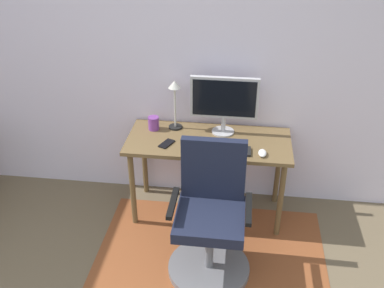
{
  "coord_description": "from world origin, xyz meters",
  "views": [
    {
      "loc": [
        0.69,
        -1.13,
        2.42
      ],
      "look_at": [
        0.35,
        1.6,
        0.81
      ],
      "focal_mm": 41.3,
      "sensor_mm": 36.0,
      "label": 1
    }
  ],
  "objects_px": {
    "keyboard": "(222,150)",
    "cell_phone": "(167,144)",
    "computer_mouse": "(262,153)",
    "office_chair": "(210,225)",
    "monitor": "(224,100)",
    "desk_lamp": "(175,96)",
    "coffee_cup": "(154,123)",
    "desk": "(208,149)"
  },
  "relations": [
    {
      "from": "cell_phone",
      "to": "computer_mouse",
      "type": "bearing_deg",
      "value": 18.73
    },
    {
      "from": "monitor",
      "to": "coffee_cup",
      "type": "xyz_separation_m",
      "value": [
        -0.56,
        -0.02,
        -0.23
      ]
    },
    {
      "from": "computer_mouse",
      "to": "desk_lamp",
      "type": "height_order",
      "value": "desk_lamp"
    },
    {
      "from": "coffee_cup",
      "to": "desk_lamp",
      "type": "bearing_deg",
      "value": 15.27
    },
    {
      "from": "computer_mouse",
      "to": "desk_lamp",
      "type": "bearing_deg",
      "value": 154.08
    },
    {
      "from": "monitor",
      "to": "computer_mouse",
      "type": "xyz_separation_m",
      "value": [
        0.31,
        -0.31,
        -0.27
      ]
    },
    {
      "from": "desk",
      "to": "office_chair",
      "type": "xyz_separation_m",
      "value": [
        0.08,
        -0.62,
        -0.24
      ]
    },
    {
      "from": "desk",
      "to": "keyboard",
      "type": "xyz_separation_m",
      "value": [
        0.11,
        -0.15,
        0.09
      ]
    },
    {
      "from": "keyboard",
      "to": "office_chair",
      "type": "xyz_separation_m",
      "value": [
        -0.04,
        -0.47,
        -0.33
      ]
    },
    {
      "from": "desk",
      "to": "desk_lamp",
      "type": "xyz_separation_m",
      "value": [
        -0.29,
        0.16,
        0.37
      ]
    },
    {
      "from": "office_chair",
      "to": "cell_phone",
      "type": "bearing_deg",
      "value": 127.05
    },
    {
      "from": "desk_lamp",
      "to": "office_chair",
      "type": "relative_size",
      "value": 0.42
    },
    {
      "from": "monitor",
      "to": "office_chair",
      "type": "bearing_deg",
      "value": -92.02
    },
    {
      "from": "office_chair",
      "to": "desk",
      "type": "bearing_deg",
      "value": 96.92
    },
    {
      "from": "desk_lamp",
      "to": "computer_mouse",
      "type": "bearing_deg",
      "value": -25.92
    },
    {
      "from": "computer_mouse",
      "to": "cell_phone",
      "type": "relative_size",
      "value": 0.74
    },
    {
      "from": "keyboard",
      "to": "office_chair",
      "type": "bearing_deg",
      "value": -94.48
    },
    {
      "from": "coffee_cup",
      "to": "cell_phone",
      "type": "xyz_separation_m",
      "value": [
        0.15,
        -0.23,
        -0.05
      ]
    },
    {
      "from": "monitor",
      "to": "coffee_cup",
      "type": "bearing_deg",
      "value": -178.22
    },
    {
      "from": "monitor",
      "to": "office_chair",
      "type": "height_order",
      "value": "monitor"
    },
    {
      "from": "monitor",
      "to": "desk_lamp",
      "type": "xyz_separation_m",
      "value": [
        -0.39,
        0.03,
        0.0
      ]
    },
    {
      "from": "coffee_cup",
      "to": "keyboard",
      "type": "bearing_deg",
      "value": -25.42
    },
    {
      "from": "monitor",
      "to": "coffee_cup",
      "type": "distance_m",
      "value": 0.61
    },
    {
      "from": "desk",
      "to": "keyboard",
      "type": "height_order",
      "value": "keyboard"
    },
    {
      "from": "desk",
      "to": "desk_lamp",
      "type": "distance_m",
      "value": 0.5
    },
    {
      "from": "keyboard",
      "to": "coffee_cup",
      "type": "relative_size",
      "value": 3.92
    },
    {
      "from": "office_chair",
      "to": "keyboard",
      "type": "bearing_deg",
      "value": 85.52
    },
    {
      "from": "computer_mouse",
      "to": "office_chair",
      "type": "height_order",
      "value": "office_chair"
    },
    {
      "from": "monitor",
      "to": "cell_phone",
      "type": "distance_m",
      "value": 0.56
    },
    {
      "from": "cell_phone",
      "to": "desk_lamp",
      "type": "distance_m",
      "value": 0.39
    },
    {
      "from": "monitor",
      "to": "desk_lamp",
      "type": "distance_m",
      "value": 0.39
    },
    {
      "from": "monitor",
      "to": "office_chair",
      "type": "relative_size",
      "value": 0.54
    },
    {
      "from": "monitor",
      "to": "keyboard",
      "type": "distance_m",
      "value": 0.4
    },
    {
      "from": "desk",
      "to": "keyboard",
      "type": "distance_m",
      "value": 0.21
    },
    {
      "from": "desk_lamp",
      "to": "coffee_cup",
      "type": "bearing_deg",
      "value": -164.73
    },
    {
      "from": "keyboard",
      "to": "cell_phone",
      "type": "xyz_separation_m",
      "value": [
        -0.43,
        0.05,
        -0.0
      ]
    },
    {
      "from": "desk",
      "to": "monitor",
      "type": "bearing_deg",
      "value": 52.92
    },
    {
      "from": "keyboard",
      "to": "monitor",
      "type": "bearing_deg",
      "value": 92.0
    },
    {
      "from": "keyboard",
      "to": "cell_phone",
      "type": "height_order",
      "value": "keyboard"
    },
    {
      "from": "cell_phone",
      "to": "desk",
      "type": "bearing_deg",
      "value": 43.09
    },
    {
      "from": "cell_phone",
      "to": "office_chair",
      "type": "height_order",
      "value": "office_chair"
    },
    {
      "from": "desk",
      "to": "desk_lamp",
      "type": "height_order",
      "value": "desk_lamp"
    }
  ]
}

